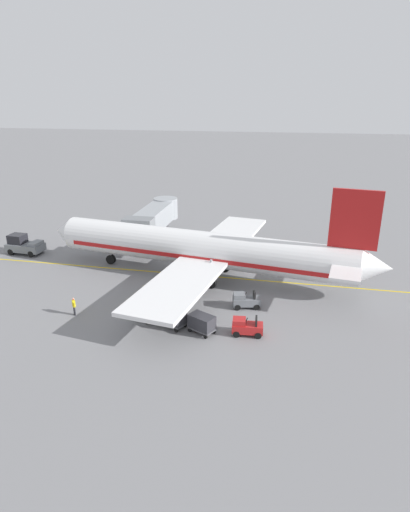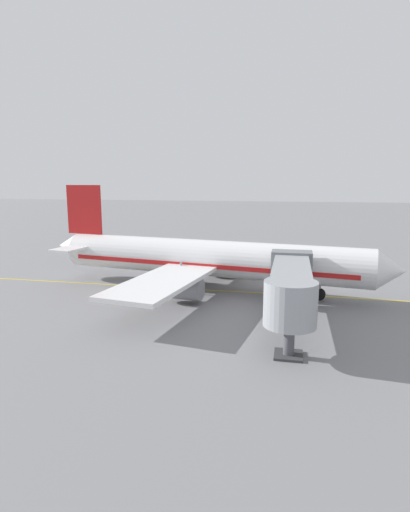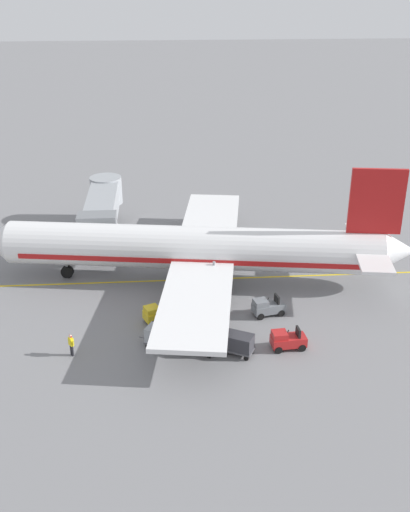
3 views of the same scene
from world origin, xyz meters
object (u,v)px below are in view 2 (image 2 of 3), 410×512
(baggage_tug_lead, at_px, (244,271))
(baggage_cart_front, at_px, (247,263))
(parked_airliner, at_px, (206,259))
(jet_bridge, at_px, (291,284))
(baggage_cart_third_in_train, at_px, (206,259))
(baggage_tug_trailing, at_px, (179,260))
(ground_crew_wing_walker, at_px, (298,264))
(baggage_tug_spare, at_px, (173,268))
(baggage_cart_second_in_train, at_px, (225,261))

(baggage_tug_lead, relative_size, baggage_cart_front, 0.96)
(parked_airliner, bearing_deg, baggage_tug_lead, 153.13)
(baggage_tug_lead, distance_m, baggage_cart_front, 3.66)
(jet_bridge, relative_size, baggage_cart_third_in_train, 4.73)
(baggage_tug_trailing, bearing_deg, parked_airliner, 28.52)
(baggage_tug_trailing, relative_size, baggage_cart_third_in_train, 0.90)
(parked_airliner, relative_size, baggage_cart_front, 12.88)
(baggage_tug_lead, xyz_separation_m, baggage_cart_front, (-3.65, -0.12, 0.24))
(jet_bridge, xyz_separation_m, baggage_tug_lead, (-16.40, -5.40, -2.74))
(ground_crew_wing_walker, bearing_deg, baggage_tug_trailing, -90.89)
(baggage_tug_lead, bearing_deg, ground_crew_wing_walker, 124.38)
(parked_airliner, height_order, baggage_cart_front, parked_airliner)
(baggage_tug_trailing, height_order, ground_crew_wing_walker, ground_crew_wing_walker)
(baggage_tug_spare, xyz_separation_m, baggage_cart_third_in_train, (-5.26, 3.00, 0.24))
(parked_airliner, height_order, baggage_tug_trailing, parked_airliner)
(baggage_tug_trailing, bearing_deg, baggage_cart_second_in_train, 89.53)
(baggage_tug_lead, distance_m, baggage_tug_spare, 8.57)
(baggage_tug_spare, bearing_deg, ground_crew_wing_walker, 107.25)
(baggage_tug_trailing, height_order, baggage_tug_spare, same)
(baggage_tug_lead, bearing_deg, baggage_cart_second_in_train, -146.10)
(baggage_tug_spare, distance_m, baggage_cart_front, 9.34)
(baggage_tug_trailing, bearing_deg, jet_bridge, 34.95)
(jet_bridge, distance_m, baggage_cart_second_in_train, 22.60)
(baggage_tug_trailing, bearing_deg, ground_crew_wing_walker, 89.11)
(parked_airliner, bearing_deg, baggage_cart_third_in_train, -168.55)
(baggage_cart_second_in_train, height_order, ground_crew_wing_walker, ground_crew_wing_walker)
(baggage_cart_front, bearing_deg, baggage_cart_third_in_train, -103.24)
(baggage_tug_trailing, relative_size, baggage_cart_second_in_train, 0.90)
(baggage_cart_second_in_train, bearing_deg, jet_bridge, 21.92)
(parked_airliner, height_order, jet_bridge, parked_airliner)
(jet_bridge, xyz_separation_m, baggage_tug_spare, (-16.06, -13.96, -2.74))
(baggage_cart_front, height_order, baggage_cart_second_in_train, same)
(baggage_cart_third_in_train, bearing_deg, baggage_cart_front, 76.76)
(baggage_tug_lead, bearing_deg, jet_bridge, 18.23)
(parked_airliner, relative_size, ground_crew_wing_walker, 22.06)
(ground_crew_wing_walker, bearing_deg, parked_airliner, -41.55)
(baggage_tug_spare, height_order, baggage_cart_second_in_train, baggage_tug_spare)
(baggage_cart_front, xyz_separation_m, baggage_cart_third_in_train, (-1.28, -5.45, 0.00))
(baggage_tug_spare, xyz_separation_m, baggage_cart_second_in_train, (-4.77, 5.58, 0.24))
(baggage_tug_trailing, bearing_deg, baggage_cart_third_in_train, 96.90)
(jet_bridge, bearing_deg, parked_airliner, -139.00)
(baggage_cart_second_in_train, height_order, baggage_cart_third_in_train, same)
(parked_airliner, xyz_separation_m, jet_bridge, (9.96, 8.66, 0.27))
(baggage_tug_trailing, bearing_deg, baggage_tug_lead, 63.98)
(parked_airliner, relative_size, baggage_tug_spare, 13.77)
(baggage_cart_front, bearing_deg, baggage_cart_second_in_train, -105.42)
(baggage_cart_second_in_train, bearing_deg, baggage_cart_front, 74.58)
(parked_airliner, bearing_deg, jet_bridge, 41.00)
(baggage_tug_lead, distance_m, baggage_cart_second_in_train, 5.35)
(baggage_cart_second_in_train, relative_size, ground_crew_wing_walker, 1.71)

